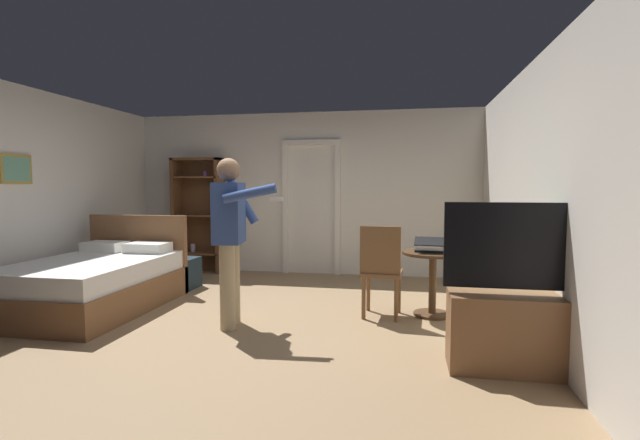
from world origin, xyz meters
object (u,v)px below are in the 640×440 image
(side_table, at_px, (433,272))
(bed, at_px, (96,282))
(wooden_chair, at_px, (381,267))
(person_blue_shirt, at_px, (231,231))
(suitcase_dark, at_px, (181,273))
(bottle_on_table, at_px, (447,243))
(laptop, at_px, (430,247))
(bookshelf, at_px, (199,211))
(tv_flatscreen, at_px, (518,320))

(side_table, bearing_deg, bed, -174.01)
(wooden_chair, relative_size, person_blue_shirt, 0.59)
(suitcase_dark, bearing_deg, person_blue_shirt, -46.03)
(bottle_on_table, bearing_deg, bed, -175.38)
(laptop, bearing_deg, bed, -174.61)
(bookshelf, xyz_separation_m, tv_flatscreen, (4.16, -3.35, -0.60))
(bed, distance_m, wooden_chair, 3.26)
(side_table, xyz_separation_m, wooden_chair, (-0.54, -0.19, 0.07))
(bed, height_order, tv_flatscreen, tv_flatscreen)
(bottle_on_table, bearing_deg, side_table, 150.26)
(side_table, distance_m, bottle_on_table, 0.37)
(bookshelf, relative_size, tv_flatscreen, 1.44)
(person_blue_shirt, height_order, suitcase_dark, person_blue_shirt)
(bed, height_order, wooden_chair, bed)
(suitcase_dark, bearing_deg, tv_flatscreen, -26.61)
(bookshelf, distance_m, laptop, 4.10)
(bottle_on_table, relative_size, wooden_chair, 0.24)
(bed, distance_m, side_table, 3.81)
(tv_flatscreen, relative_size, suitcase_dark, 2.92)
(side_table, relative_size, wooden_chair, 0.71)
(laptop, relative_size, person_blue_shirt, 0.21)
(laptop, distance_m, person_blue_shirt, 2.10)
(bed, xyz_separation_m, bottle_on_table, (3.92, 0.32, 0.50))
(bottle_on_table, bearing_deg, bookshelf, 151.63)
(tv_flatscreen, xyz_separation_m, bottle_on_table, (-0.40, 1.32, 0.41))
(bed, distance_m, person_blue_shirt, 1.94)
(bookshelf, relative_size, laptop, 5.25)
(bookshelf, bearing_deg, wooden_chair, -34.79)
(tv_flatscreen, height_order, laptop, tv_flatscreen)
(suitcase_dark, bearing_deg, wooden_chair, -16.14)
(tv_flatscreen, relative_size, wooden_chair, 1.30)
(tv_flatscreen, xyz_separation_m, side_table, (-0.54, 1.40, 0.08))
(suitcase_dark, bearing_deg, bookshelf, 105.77)
(bed, xyz_separation_m, suitcase_dark, (0.45, 1.15, -0.09))
(side_table, xyz_separation_m, person_blue_shirt, (-2.00, -0.75, 0.49))
(tv_flatscreen, distance_m, wooden_chair, 1.64)
(laptop, xyz_separation_m, person_blue_shirt, (-1.97, -0.71, 0.21))
(side_table, xyz_separation_m, laptop, (-0.03, -0.04, 0.28))
(bed, relative_size, bookshelf, 1.06)
(bookshelf, xyz_separation_m, laptop, (3.58, -1.99, -0.24))
(person_blue_shirt, bearing_deg, side_table, 20.59)
(side_table, height_order, wooden_chair, wooden_chair)
(side_table, bearing_deg, bottle_on_table, -29.74)
(tv_flatscreen, distance_m, person_blue_shirt, 2.69)
(bookshelf, distance_m, side_table, 4.14)
(bookshelf, height_order, bottle_on_table, bookshelf)
(tv_flatscreen, height_order, person_blue_shirt, person_blue_shirt)
(person_blue_shirt, bearing_deg, bed, 168.78)
(bed, bearing_deg, side_table, 5.99)
(laptop, bearing_deg, wooden_chair, -164.43)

